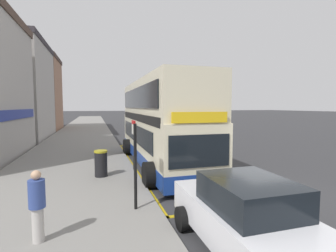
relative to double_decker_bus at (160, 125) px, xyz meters
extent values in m
plane|color=#333335|center=(2.46, 26.70, -2.06)|extent=(260.00, 260.00, 0.00)
cube|color=gray|center=(-4.54, 26.70, -1.99)|extent=(6.00, 76.00, 0.14)
cube|color=beige|center=(0.01, 0.01, -0.71)|extent=(2.47, 10.58, 2.30)
cube|color=beige|center=(0.01, 0.01, 1.39)|extent=(2.44, 10.37, 1.90)
cube|color=navy|center=(0.01, 0.01, -1.56)|extent=(2.49, 10.60, 0.60)
cube|color=black|center=(0.01, 0.01, 0.46)|extent=(2.50, 9.73, 0.36)
cube|color=black|center=(-1.25, 0.41, -0.41)|extent=(0.04, 8.46, 0.90)
cube|color=black|center=(-1.25, 0.01, 1.44)|extent=(0.04, 9.31, 1.00)
cube|color=black|center=(0.01, -5.30, -0.46)|extent=(2.17, 0.04, 1.10)
cube|color=yellow|center=(0.01, -5.30, 0.66)|extent=(1.97, 0.04, 0.36)
cylinder|color=black|center=(-1.32, -3.80, -1.56)|extent=(0.56, 1.00, 1.00)
cylinder|color=black|center=(1.33, -3.80, -1.56)|extent=(0.56, 1.00, 1.00)
cylinder|color=black|center=(-1.32, 2.92, -1.56)|extent=(0.56, 1.00, 1.00)
cylinder|color=black|center=(1.33, 2.92, -1.56)|extent=(0.56, 1.00, 1.00)
cube|color=gold|center=(-1.46, 0.23, -2.06)|extent=(0.16, 13.41, 0.01)
cube|color=gold|center=(1.47, 0.23, -2.06)|extent=(0.16, 13.41, 0.01)
cube|color=gold|center=(0.01, -6.39, -2.06)|extent=(3.10, 0.16, 0.01)
cube|color=gold|center=(0.01, 6.85, -2.06)|extent=(3.10, 0.16, 0.01)
cylinder|color=black|center=(-2.23, -5.89, -0.69)|extent=(0.09, 0.09, 2.46)
cube|color=silver|center=(-2.23, -5.64, 0.35)|extent=(0.05, 0.42, 0.30)
cube|color=red|center=(-2.23, -5.64, 0.55)|extent=(0.05, 0.42, 0.10)
cube|color=black|center=(-2.23, -5.79, -0.62)|extent=(0.06, 0.28, 0.40)
cube|color=navy|center=(-7.70, 3.57, 0.54)|extent=(0.08, 8.40, 0.56)
cube|color=#B2ADA8|center=(-11.31, 14.24, 2.36)|extent=(7.13, 9.57, 8.85)
cube|color=#383338|center=(-11.31, 14.24, 7.03)|extent=(7.27, 9.76, 0.50)
cube|color=#9E7056|center=(-12.37, 23.05, 2.42)|extent=(9.26, 7.52, 8.96)
cube|color=#473833|center=(-12.37, 23.05, 7.15)|extent=(9.45, 7.67, 0.50)
cube|color=silver|center=(-0.35, -8.50, -1.40)|extent=(1.76, 4.20, 0.72)
cube|color=black|center=(-0.35, -8.60, -0.74)|extent=(1.52, 1.90, 0.60)
cylinder|color=black|center=(-1.28, -7.19, -1.76)|extent=(0.22, 0.60, 0.60)
cylinder|color=black|center=(0.59, -7.19, -1.76)|extent=(0.22, 0.60, 0.60)
cube|color=#196066|center=(7.27, 22.64, -1.40)|extent=(1.76, 4.20, 0.72)
cube|color=black|center=(7.27, 22.54, -0.74)|extent=(1.52, 1.90, 0.60)
cylinder|color=black|center=(6.34, 23.94, -1.76)|extent=(0.22, 0.60, 0.60)
cylinder|color=black|center=(8.21, 23.94, -1.76)|extent=(0.22, 0.60, 0.60)
cylinder|color=black|center=(6.34, 21.34, -1.76)|extent=(0.22, 0.60, 0.60)
cylinder|color=black|center=(8.21, 21.34, -1.76)|extent=(0.22, 0.60, 0.60)
cube|color=#196066|center=(5.15, 34.25, -1.40)|extent=(1.76, 4.20, 0.72)
cube|color=black|center=(5.15, 34.15, -0.74)|extent=(1.52, 1.90, 0.60)
cylinder|color=black|center=(4.21, 35.55, -1.76)|extent=(0.22, 0.60, 0.60)
cylinder|color=black|center=(6.08, 35.55, -1.76)|extent=(0.22, 0.60, 0.60)
cylinder|color=black|center=(4.21, 32.95, -1.76)|extent=(0.22, 0.60, 0.60)
cylinder|color=black|center=(6.08, 32.95, -1.76)|extent=(0.22, 0.60, 0.60)
cylinder|color=#B7B2AD|center=(-4.54, -7.04, -1.54)|extent=(0.24, 0.24, 0.77)
cylinder|color=#33478C|center=(-4.54, -7.04, -0.85)|extent=(0.34, 0.34, 0.61)
sphere|color=tan|center=(-4.54, -7.04, -0.44)|extent=(0.21, 0.21, 0.21)
cylinder|color=black|center=(-3.10, -2.14, -1.41)|extent=(0.52, 0.52, 1.02)
cylinder|color=#A5991E|center=(-3.10, -2.14, -0.86)|extent=(0.55, 0.55, 0.08)
camera|label=1|loc=(-3.31, -12.84, 1.02)|focal=26.73mm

